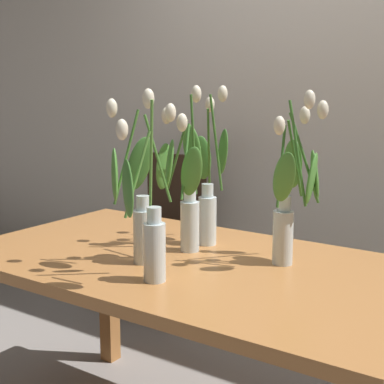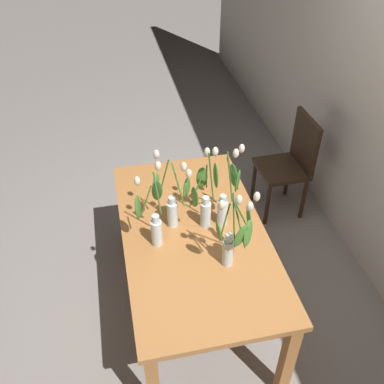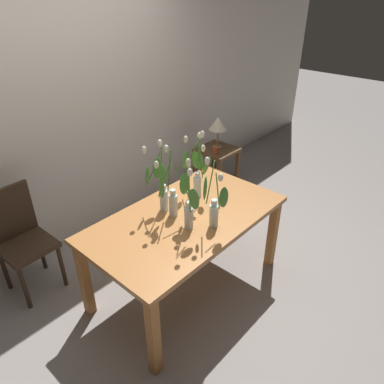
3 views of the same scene
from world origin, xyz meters
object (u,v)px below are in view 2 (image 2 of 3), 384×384
Objects in this scene: tulip_vase_1 at (234,238)px; tulip_vase_0 at (205,199)px; dining_chair at (291,161)px; tulip_vase_2 at (154,220)px; tulip_vase_4 at (227,199)px; dining_table at (194,242)px; tulip_vase_3 at (172,203)px.

tulip_vase_0 is at bearing -169.00° from tulip_vase_1.
tulip_vase_1 is at bearing -36.75° from dining_chair.
tulip_vase_4 is (-0.09, 0.47, 0.00)m from tulip_vase_2.
dining_table is 0.32m from tulip_vase_0.
tulip_vase_2 is 0.62× the size of dining_chair.
tulip_vase_1 is (0.31, 0.16, 0.31)m from dining_table.
tulip_vase_2 is at bearing -82.81° from dining_table.
dining_chair is (-1.20, 0.90, -0.44)m from tulip_vase_1.
tulip_vase_3 is 0.59× the size of dining_chair.
tulip_vase_2 is at bearing -124.44° from tulip_vase_1.
dining_chair reaches higher than dining_table.
tulip_vase_3 is (-0.13, 0.13, -0.00)m from tulip_vase_2.
tulip_vase_3 is 1.47m from dining_chair.
tulip_vase_1 is at bearing 34.08° from tulip_vase_3.
tulip_vase_4 reaches higher than tulip_vase_1.
tulip_vase_2 reaches higher than tulip_vase_3.
tulip_vase_0 and tulip_vase_4 have the same top height.
tulip_vase_0 is at bearing 127.31° from dining_table.
tulip_vase_3 is at bearing -99.32° from tulip_vase_0.
tulip_vase_2 is 0.18m from tulip_vase_3.
dining_chair is at bearing 124.14° from tulip_vase_3.
tulip_vase_4 is at bearing 83.42° from tulip_vase_3.
tulip_vase_1 is 0.99× the size of tulip_vase_2.
tulip_vase_0 is at bearing -49.51° from dining_chair.
tulip_vase_2 is at bearing -54.71° from dining_chair.
dining_table is 2.77× the size of tulip_vase_2.
tulip_vase_0 is at bearing 105.82° from tulip_vase_2.
tulip_vase_1 is 0.49m from tulip_vase_3.
tulip_vase_1 reaches higher than tulip_vase_3.
tulip_vase_1 reaches higher than dining_chair.
tulip_vase_0 reaches higher than dining_chair.
tulip_vase_4 is at bearing 100.57° from tulip_vase_2.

